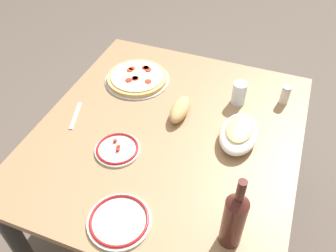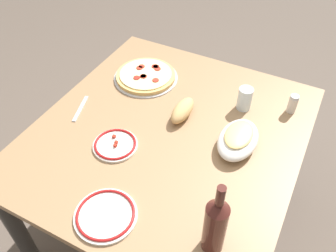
{
  "view_description": "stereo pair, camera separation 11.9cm",
  "coord_description": "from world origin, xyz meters",
  "px_view_note": "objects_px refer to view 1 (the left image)",
  "views": [
    {
      "loc": [
        -0.97,
        -0.37,
        1.75
      ],
      "look_at": [
        0.0,
        0.0,
        0.73
      ],
      "focal_mm": 37.68,
      "sensor_mm": 36.0,
      "label": 1
    },
    {
      "loc": [
        -0.92,
        -0.48,
        1.75
      ],
      "look_at": [
        0.0,
        0.0,
        0.73
      ],
      "focal_mm": 37.68,
      "sensor_mm": 36.0,
      "label": 2
    }
  ],
  "objects_px": {
    "side_plate_far": "(117,149)",
    "pepperoni_pizza": "(137,78)",
    "spice_shaker": "(285,95)",
    "wine_bottle": "(234,219)",
    "bread_loaf": "(180,109)",
    "baked_pasta_dish": "(239,133)",
    "dining_table": "(168,148)",
    "side_plate_near": "(119,221)",
    "water_glass": "(239,93)"
  },
  "relations": [
    {
      "from": "side_plate_far",
      "to": "pepperoni_pizza",
      "type": "bearing_deg",
      "value": 14.6
    },
    {
      "from": "pepperoni_pizza",
      "to": "spice_shaker",
      "type": "xyz_separation_m",
      "value": [
        0.08,
        -0.69,
        0.03
      ]
    },
    {
      "from": "wine_bottle",
      "to": "bread_loaf",
      "type": "height_order",
      "value": "wine_bottle"
    },
    {
      "from": "baked_pasta_dish",
      "to": "bread_loaf",
      "type": "distance_m",
      "value": 0.28
    },
    {
      "from": "dining_table",
      "to": "side_plate_far",
      "type": "distance_m",
      "value": 0.25
    },
    {
      "from": "wine_bottle",
      "to": "side_plate_near",
      "type": "xyz_separation_m",
      "value": [
        -0.07,
        0.35,
        -0.11
      ]
    },
    {
      "from": "baked_pasta_dish",
      "to": "water_glass",
      "type": "bearing_deg",
      "value": 12.71
    },
    {
      "from": "dining_table",
      "to": "side_plate_near",
      "type": "bearing_deg",
      "value": 179.97
    },
    {
      "from": "water_glass",
      "to": "spice_shaker",
      "type": "bearing_deg",
      "value": -69.1
    },
    {
      "from": "wine_bottle",
      "to": "pepperoni_pizza",
      "type": "bearing_deg",
      "value": 43.14
    },
    {
      "from": "water_glass",
      "to": "spice_shaker",
      "type": "height_order",
      "value": "water_glass"
    },
    {
      "from": "dining_table",
      "to": "spice_shaker",
      "type": "relative_size",
      "value": 13.47
    },
    {
      "from": "wine_bottle",
      "to": "baked_pasta_dish",
      "type": "bearing_deg",
      "value": 9.23
    },
    {
      "from": "bread_loaf",
      "to": "spice_shaker",
      "type": "relative_size",
      "value": 1.96
    },
    {
      "from": "dining_table",
      "to": "side_plate_near",
      "type": "xyz_separation_m",
      "value": [
        -0.45,
        0.0,
        0.11
      ]
    },
    {
      "from": "dining_table",
      "to": "pepperoni_pizza",
      "type": "relative_size",
      "value": 3.74
    },
    {
      "from": "dining_table",
      "to": "wine_bottle",
      "type": "distance_m",
      "value": 0.57
    },
    {
      "from": "spice_shaker",
      "to": "wine_bottle",
      "type": "bearing_deg",
      "value": 174.58
    },
    {
      "from": "bread_loaf",
      "to": "spice_shaker",
      "type": "distance_m",
      "value": 0.48
    },
    {
      "from": "pepperoni_pizza",
      "to": "spice_shaker",
      "type": "height_order",
      "value": "spice_shaker"
    },
    {
      "from": "side_plate_near",
      "to": "wine_bottle",
      "type": "bearing_deg",
      "value": -78.99
    },
    {
      "from": "wine_bottle",
      "to": "side_plate_near",
      "type": "bearing_deg",
      "value": 101.01
    },
    {
      "from": "side_plate_far",
      "to": "spice_shaker",
      "type": "relative_size",
      "value": 2.06
    },
    {
      "from": "side_plate_far",
      "to": "bread_loaf",
      "type": "xyz_separation_m",
      "value": [
        0.28,
        -0.16,
        0.02
      ]
    },
    {
      "from": "dining_table",
      "to": "side_plate_far",
      "type": "height_order",
      "value": "side_plate_far"
    },
    {
      "from": "baked_pasta_dish",
      "to": "spice_shaker",
      "type": "xyz_separation_m",
      "value": [
        0.31,
        -0.14,
        0.0
      ]
    },
    {
      "from": "water_glass",
      "to": "side_plate_near",
      "type": "distance_m",
      "value": 0.78
    },
    {
      "from": "side_plate_near",
      "to": "spice_shaker",
      "type": "xyz_separation_m",
      "value": [
        0.81,
        -0.43,
        0.03
      ]
    },
    {
      "from": "side_plate_near",
      "to": "bread_loaf",
      "type": "xyz_separation_m",
      "value": [
        0.57,
        -0.01,
        0.02
      ]
    },
    {
      "from": "pepperoni_pizza",
      "to": "side_plate_far",
      "type": "xyz_separation_m",
      "value": [
        -0.45,
        -0.12,
        -0.01
      ]
    },
    {
      "from": "wine_bottle",
      "to": "spice_shaker",
      "type": "xyz_separation_m",
      "value": [
        0.74,
        -0.07,
        -0.08
      ]
    },
    {
      "from": "pepperoni_pizza",
      "to": "baked_pasta_dish",
      "type": "bearing_deg",
      "value": -111.96
    },
    {
      "from": "water_glass",
      "to": "side_plate_far",
      "type": "distance_m",
      "value": 0.6
    },
    {
      "from": "water_glass",
      "to": "spice_shaker",
      "type": "xyz_separation_m",
      "value": [
        0.07,
        -0.19,
        -0.01
      ]
    },
    {
      "from": "pepperoni_pizza",
      "to": "spice_shaker",
      "type": "relative_size",
      "value": 3.6
    },
    {
      "from": "side_plate_far",
      "to": "bread_loaf",
      "type": "distance_m",
      "value": 0.33
    },
    {
      "from": "wine_bottle",
      "to": "spice_shaker",
      "type": "relative_size",
      "value": 3.49
    },
    {
      "from": "baked_pasta_dish",
      "to": "side_plate_near",
      "type": "bearing_deg",
      "value": 150.9
    },
    {
      "from": "side_plate_far",
      "to": "bread_loaf",
      "type": "relative_size",
      "value": 1.05
    },
    {
      "from": "water_glass",
      "to": "bread_loaf",
      "type": "relative_size",
      "value": 0.62
    },
    {
      "from": "side_plate_near",
      "to": "side_plate_far",
      "type": "distance_m",
      "value": 0.32
    },
    {
      "from": "dining_table",
      "to": "side_plate_near",
      "type": "height_order",
      "value": "side_plate_near"
    },
    {
      "from": "side_plate_near",
      "to": "bread_loaf",
      "type": "height_order",
      "value": "bread_loaf"
    },
    {
      "from": "baked_pasta_dish",
      "to": "dining_table",
      "type": "bearing_deg",
      "value": 100.9
    },
    {
      "from": "side_plate_near",
      "to": "side_plate_far",
      "type": "bearing_deg",
      "value": 27.66
    },
    {
      "from": "pepperoni_pizza",
      "to": "side_plate_far",
      "type": "bearing_deg",
      "value": -165.4
    },
    {
      "from": "side_plate_near",
      "to": "spice_shaker",
      "type": "relative_size",
      "value": 2.46
    },
    {
      "from": "pepperoni_pizza",
      "to": "bread_loaf",
      "type": "distance_m",
      "value": 0.32
    },
    {
      "from": "dining_table",
      "to": "baked_pasta_dish",
      "type": "relative_size",
      "value": 4.88
    },
    {
      "from": "baked_pasta_dish",
      "to": "side_plate_far",
      "type": "relative_size",
      "value": 1.34
    }
  ]
}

